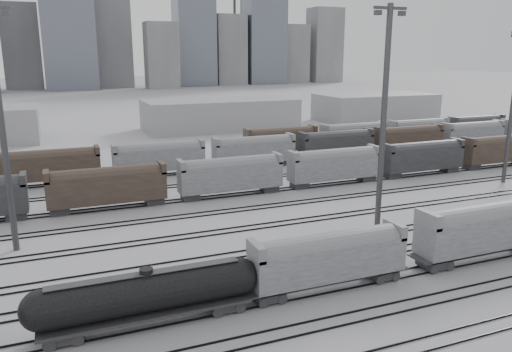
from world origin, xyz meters
name	(u,v)px	position (x,y,z in m)	size (l,w,h in m)	color
ground	(437,273)	(0.00, 0.00, 0.00)	(900.00, 900.00, 0.00)	silver
tracks	(338,217)	(0.00, 17.50, 0.08)	(220.00, 71.50, 0.16)	black
tank_car_b	(148,294)	(-26.40, 1.00, 2.50)	(17.49, 2.91, 4.32)	#242426
hopper_car_a	(329,256)	(-11.03, 1.00, 3.10)	(14.05, 2.79, 5.02)	#242426
hopper_car_b	(487,226)	(6.69, 1.00, 3.42)	(15.48, 3.08, 5.54)	#242426
light_mast_b	(2,126)	(-36.46, 20.98, 12.98)	(3.91, 0.63, 24.46)	#3C3C3F
light_mast_c	(384,116)	(1.54, 11.57, 13.21)	(3.98, 0.64, 24.89)	#3C3C3F
bg_string_near	(334,167)	(8.00, 32.00, 2.80)	(151.00, 3.00, 5.60)	gray
bg_string_mid	(336,145)	(18.00, 48.00, 2.80)	(151.00, 3.00, 5.60)	#242426
bg_string_far	(387,134)	(35.50, 56.00, 2.80)	(66.00, 3.00, 5.60)	#4A392E
warehouse_mid	(220,114)	(10.00, 95.00, 4.00)	(40.00, 18.00, 8.00)	#9A999C
warehouse_right	(375,107)	(60.00, 95.00, 4.00)	(35.00, 18.00, 8.00)	#9A999C
skyline	(123,28)	(10.84, 280.00, 34.73)	(316.00, 22.40, 95.00)	gray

